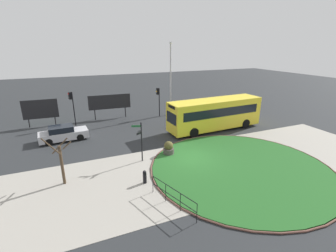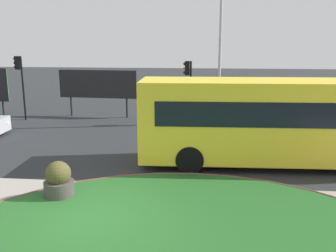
{
  "view_description": "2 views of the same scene",
  "coord_description": "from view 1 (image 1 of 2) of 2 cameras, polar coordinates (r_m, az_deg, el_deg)",
  "views": [
    {
      "loc": [
        -8.52,
        -15.39,
        8.62
      ],
      "look_at": [
        -0.02,
        4.51,
        1.33
      ],
      "focal_mm": 25.87,
      "sensor_mm": 36.0,
      "label": 1
    },
    {
      "loc": [
        3.01,
        -8.61,
        4.57
      ],
      "look_at": [
        1.71,
        3.7,
        1.77
      ],
      "focal_mm": 39.51,
      "sensor_mm": 36.0,
      "label": 2
    }
  ],
  "objects": [
    {
      "name": "car_near_lane",
      "position": [
        24.87,
        -23.46,
        -1.64
      ],
      "size": [
        4.44,
        2.03,
        1.42
      ],
      "rotation": [
        0.0,
        0.0,
        0.07
      ],
      "color": "#B7B7BC",
      "rests_on": "ground"
    },
    {
      "name": "sidewalk_paving",
      "position": [
        18.32,
        7.76,
        -9.61
      ],
      "size": [
        32.0,
        8.71,
        0.02
      ],
      "primitive_type": "cube",
      "color": "#9E998E",
      "rests_on": "ground"
    },
    {
      "name": "grass_island",
      "position": [
        18.81,
        16.64,
        -9.34
      ],
      "size": [
        12.94,
        12.94,
        0.1
      ],
      "primitive_type": "cylinder",
      "color": "#235B23",
      "rests_on": "ground"
    },
    {
      "name": "bus_yellow",
      "position": [
        25.98,
        11.0,
        2.9
      ],
      "size": [
        10.37,
        2.94,
        3.23
      ],
      "rotation": [
        0.0,
        0.0,
        3.19
      ],
      "color": "yellow",
      "rests_on": "ground"
    },
    {
      "name": "ground",
      "position": [
        19.59,
        5.3,
        -7.58
      ],
      "size": [
        120.0,
        120.0,
        0.0
      ],
      "primitive_type": "plane",
      "color": "#282B2D"
    },
    {
      "name": "grass_kerb_ring",
      "position": [
        18.81,
        16.64,
        -9.33
      ],
      "size": [
        13.25,
        13.25,
        0.11
      ],
      "primitive_type": "torus",
      "color": "brown",
      "rests_on": "ground"
    },
    {
      "name": "railing_grass_edge",
      "position": [
        13.91,
        1.13,
        -15.93
      ],
      "size": [
        1.16,
        3.46,
        1.16
      ],
      "rotation": [
        0.0,
        0.0,
        5.03
      ],
      "color": "black",
      "rests_on": "ground"
    },
    {
      "name": "lamppost_tall",
      "position": [
        30.59,
        0.6,
        11.35
      ],
      "size": [
        0.32,
        0.32,
        8.93
      ],
      "color": "#B7B7BC",
      "rests_on": "ground"
    },
    {
      "name": "billboard_right",
      "position": [
        29.89,
        -27.86,
        3.45
      ],
      "size": [
        3.6,
        0.32,
        3.01
      ],
      "rotation": [
        0.0,
        0.0,
        -0.05
      ],
      "color": "black",
      "rests_on": "ground"
    },
    {
      "name": "billboard_left",
      "position": [
        30.28,
        -13.57,
        5.48
      ],
      "size": [
        4.99,
        0.44,
        2.93
      ],
      "rotation": [
        0.0,
        0.0,
        -0.06
      ],
      "color": "black",
      "rests_on": "ground"
    },
    {
      "name": "signpost_directional",
      "position": [
        18.41,
        -6.45,
        -3.02
      ],
      "size": [
        0.74,
        0.69,
        3.18
      ],
      "color": "black",
      "rests_on": "ground"
    },
    {
      "name": "bollard_foreground",
      "position": [
        16.15,
        -5.51,
        -11.81
      ],
      "size": [
        0.24,
        0.24,
        0.91
      ],
      "color": "black",
      "rests_on": "ground"
    },
    {
      "name": "planter_near_signpost",
      "position": [
        19.94,
        0.14,
        -5.34
      ],
      "size": [
        0.88,
        0.88,
        1.16
      ],
      "color": "#47423D",
      "rests_on": "ground"
    },
    {
      "name": "traffic_light_far",
      "position": [
        30.14,
        -2.33,
        7.12
      ],
      "size": [
        0.49,
        0.29,
        3.57
      ],
      "rotation": [
        0.0,
        0.0,
        3.26
      ],
      "color": "black",
      "rests_on": "ground"
    },
    {
      "name": "street_tree_bare",
      "position": [
        16.88,
        -23.85,
        -7.48
      ],
      "size": [
        1.67,
        1.67,
        3.36
      ],
      "color": "#423323",
      "rests_on": "ground"
    },
    {
      "name": "traffic_light_near",
      "position": [
        28.35,
        -21.77,
        5.41
      ],
      "size": [
        0.48,
        0.31,
        3.81
      ],
      "rotation": [
        0.0,
        0.0,
        3.36
      ],
      "color": "black",
      "rests_on": "ground"
    }
  ]
}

